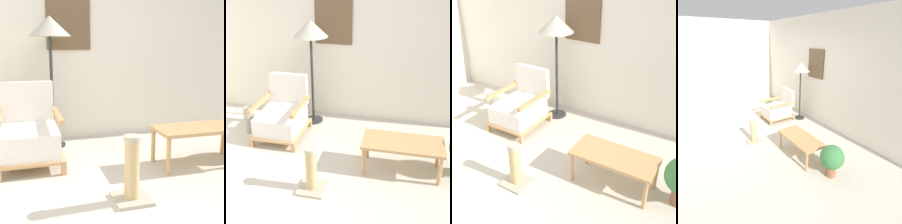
% 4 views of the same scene
% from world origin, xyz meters
% --- Properties ---
extents(ground_plane, '(14.00, 14.00, 0.00)m').
position_xyz_m(ground_plane, '(0.00, 0.00, 0.00)').
color(ground_plane, beige).
extents(wall_back, '(8.00, 0.09, 2.70)m').
position_xyz_m(wall_back, '(-0.00, 2.28, 1.35)').
color(wall_back, silver).
rests_on(wall_back, ground_plane).
extents(armchair, '(0.66, 0.78, 0.85)m').
position_xyz_m(armchair, '(-0.68, 1.41, 0.31)').
color(armchair, tan).
rests_on(armchair, ground_plane).
extents(floor_lamp, '(0.50, 0.50, 1.59)m').
position_xyz_m(floor_lamp, '(-0.38, 1.95, 1.40)').
color(floor_lamp, '#2D2D2D').
rests_on(floor_lamp, ground_plane).
extents(coffee_table, '(0.96, 0.45, 0.41)m').
position_xyz_m(coffee_table, '(1.05, 0.91, 0.36)').
color(coffee_table, tan).
rests_on(coffee_table, ground_plane).
extents(vase, '(0.14, 0.14, 0.40)m').
position_xyz_m(vase, '(-1.21, 1.40, 0.20)').
color(vase, '#9E998E').
rests_on(vase, ground_plane).
extents(scratching_post, '(0.30, 0.30, 0.55)m').
position_xyz_m(scratching_post, '(0.09, 0.33, 0.23)').
color(scratching_post, '#B2A893').
rests_on(scratching_post, ground_plane).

